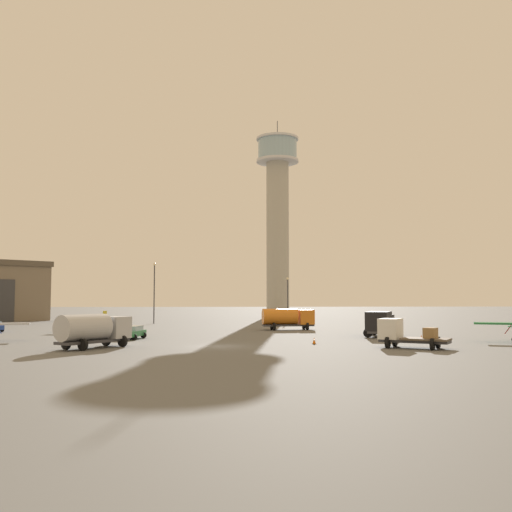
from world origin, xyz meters
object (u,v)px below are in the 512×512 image
at_px(truck_box_black, 380,322).
at_px(traffic_cone_near_right, 421,338).
at_px(control_tower, 278,209).
at_px(truck_fuel_tanker_silver, 93,329).
at_px(truck_fuel_tanker_orange, 288,318).
at_px(car_green, 132,332).
at_px(light_post_east, 288,295).
at_px(traffic_cone_near_left, 314,341).
at_px(light_post_west, 154,288).
at_px(airplane_teal, 95,323).
at_px(truck_flatbed_white, 404,334).

distance_m(truck_box_black, traffic_cone_near_right, 6.90).
relative_size(control_tower, truck_fuel_tanker_silver, 6.54).
height_order(control_tower, traffic_cone_near_right, control_tower).
height_order(truck_fuel_tanker_orange, car_green, truck_fuel_tanker_orange).
relative_size(light_post_east, traffic_cone_near_left, 12.61).
relative_size(truck_fuel_tanker_orange, car_green, 1.49).
xyz_separation_m(truck_fuel_tanker_silver, traffic_cone_near_left, (19.75, 3.23, -1.35)).
bearing_deg(truck_fuel_tanker_silver, car_green, 27.17).
height_order(truck_fuel_tanker_orange, truck_fuel_tanker_silver, truck_fuel_tanker_silver).
relative_size(truck_box_black, light_post_west, 0.68).
height_order(control_tower, light_post_west, control_tower).
distance_m(car_green, traffic_cone_near_right, 29.74).
distance_m(control_tower, light_post_east, 33.93).
xyz_separation_m(truck_fuel_tanker_silver, traffic_cone_near_right, (31.06, 6.07, -1.34)).
bearing_deg(car_green, control_tower, 172.39).
bearing_deg(traffic_cone_near_right, truck_box_black, 110.47).
height_order(car_green, light_post_west, light_post_west).
distance_m(truck_fuel_tanker_silver, light_post_east, 54.58).
bearing_deg(truck_fuel_tanker_silver, traffic_cone_near_left, -44.64).
bearing_deg(truck_fuel_tanker_silver, truck_box_black, -30.49).
bearing_deg(control_tower, light_post_west, -126.43).
distance_m(airplane_teal, truck_fuel_tanker_orange, 24.92).
height_order(truck_fuel_tanker_silver, car_green, truck_fuel_tanker_silver).
distance_m(truck_fuel_tanker_orange, truck_box_black, 16.20).
height_order(car_green, traffic_cone_near_left, car_green).
relative_size(truck_flatbed_white, car_green, 1.32).
xyz_separation_m(light_post_west, traffic_cone_near_right, (31.03, -38.76, -5.55)).
xyz_separation_m(truck_flatbed_white, truck_fuel_tanker_silver, (-26.87, 1.19, 0.43)).
height_order(airplane_teal, car_green, airplane_teal).
height_order(truck_box_black, truck_fuel_tanker_silver, truck_fuel_tanker_silver).
bearing_deg(truck_flatbed_white, control_tower, -54.92).
bearing_deg(light_post_east, light_post_west, -168.41).
bearing_deg(light_post_east, truck_box_black, -80.96).
bearing_deg(car_green, light_post_west, -166.41).
distance_m(airplane_teal, truck_box_black, 34.41).
xyz_separation_m(truck_fuel_tanker_orange, truck_fuel_tanker_silver, (-19.98, -26.09, 0.04)).
bearing_deg(light_post_west, control_tower, 53.57).
bearing_deg(truck_fuel_tanker_orange, light_post_west, 131.61).
relative_size(truck_box_black, truck_fuel_tanker_silver, 0.99).
xyz_separation_m(light_post_west, light_post_east, (22.76, 4.67, -1.15)).
xyz_separation_m(control_tower, car_green, (-22.20, -66.53, -23.65)).
bearing_deg(traffic_cone_near_left, truck_fuel_tanker_silver, -170.72).
height_order(truck_fuel_tanker_silver, traffic_cone_near_left, truck_fuel_tanker_silver).
bearing_deg(truck_fuel_tanker_silver, truck_fuel_tanker_orange, -1.36).
xyz_separation_m(control_tower, traffic_cone_near_right, (7.20, -71.06, -24.07)).
height_order(airplane_teal, truck_fuel_tanker_orange, truck_fuel_tanker_orange).
bearing_deg(control_tower, truck_flatbed_white, -87.80).
distance_m(truck_flatbed_white, traffic_cone_near_left, 8.43).
height_order(light_post_east, traffic_cone_near_right, light_post_east).
xyz_separation_m(airplane_teal, truck_box_black, (33.19, -9.06, 0.35)).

